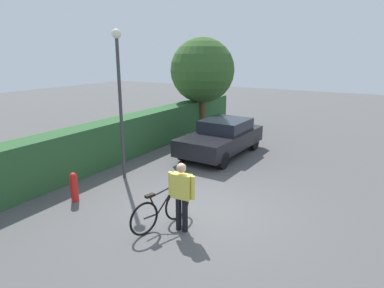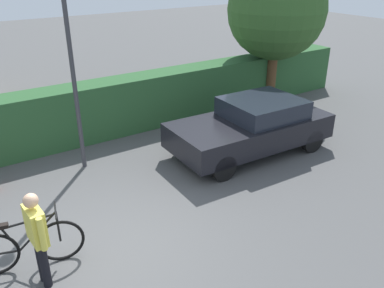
# 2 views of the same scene
# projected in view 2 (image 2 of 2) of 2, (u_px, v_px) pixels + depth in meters

# --- Properties ---
(ground_plane) EXTENTS (60.00, 60.00, 0.00)m
(ground_plane) POSITION_uv_depth(u_px,v_px,m) (109.00, 254.00, 6.83)
(ground_plane) COLOR #4E4E4E
(hedge_row) EXTENTS (21.53, 0.90, 1.52)m
(hedge_row) POSITION_uv_depth(u_px,v_px,m) (29.00, 124.00, 10.09)
(hedge_row) COLOR #2A562D
(hedge_row) RESTS_ON ground
(parked_car_near) EXTENTS (4.14, 1.99, 1.36)m
(parked_car_near) POSITION_uv_depth(u_px,v_px,m) (252.00, 126.00, 10.13)
(parked_car_near) COLOR black
(parked_car_near) RESTS_ON ground
(bicycle) EXTENTS (1.72, 0.60, 0.99)m
(bicycle) POSITION_uv_depth(u_px,v_px,m) (28.00, 246.00, 6.37)
(bicycle) COLOR black
(bicycle) RESTS_ON ground
(person_rider) EXTENTS (0.23, 0.65, 1.59)m
(person_rider) POSITION_uv_depth(u_px,v_px,m) (37.00, 233.00, 5.84)
(person_rider) COLOR black
(person_rider) RESTS_ON ground
(street_lamp) EXTENTS (0.28, 0.28, 4.54)m
(street_lamp) POSITION_uv_depth(u_px,v_px,m) (69.00, 44.00, 8.46)
(street_lamp) COLOR #38383D
(street_lamp) RESTS_ON ground
(tree_kerbside) EXTENTS (3.13, 3.13, 4.62)m
(tree_kerbside) POSITION_uv_depth(u_px,v_px,m) (277.00, 10.00, 12.69)
(tree_kerbside) COLOR brown
(tree_kerbside) RESTS_ON ground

